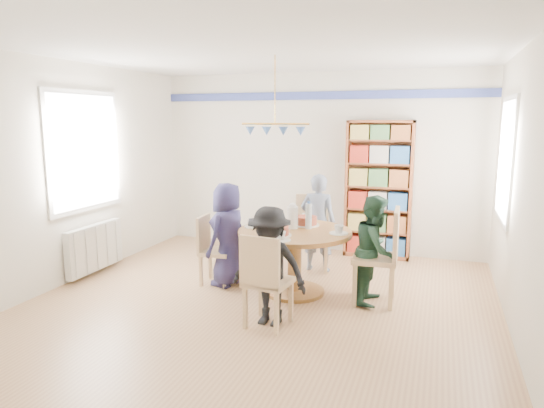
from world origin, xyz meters
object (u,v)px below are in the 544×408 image
at_px(dining_table, 295,247).
at_px(bookshelf, 379,191).
at_px(radiator, 95,247).
at_px(chair_near, 265,277).
at_px(chair_right, 384,252).
at_px(person_right, 375,249).
at_px(chair_left, 211,246).
at_px(chair_far, 312,228).
at_px(person_left, 228,234).
at_px(person_far, 318,223).
at_px(person_near, 270,266).

height_order(dining_table, bookshelf, bookshelf).
distance_m(radiator, chair_near, 2.82).
height_order(chair_right, person_right, person_right).
bearing_deg(bookshelf, radiator, -148.86).
bearing_deg(chair_left, radiator, -174.30).
distance_m(chair_far, person_left, 1.27).
relative_size(person_far, bookshelf, 0.66).
xyz_separation_m(person_right, bookshelf, (-0.21, 1.85, 0.38)).
height_order(radiator, person_right, person_right).
xyz_separation_m(person_right, person_near, (-0.89, -0.94, -0.01)).
bearing_deg(person_right, chair_right, -96.36).
xyz_separation_m(person_near, bookshelf, (0.69, 2.80, 0.39)).
bearing_deg(person_near, person_right, 51.72).
xyz_separation_m(chair_far, person_near, (0.08, -1.93, 0.04)).
bearing_deg(person_right, radiator, 96.04).
distance_m(radiator, chair_left, 1.62).
bearing_deg(chair_right, person_far, 136.04).
bearing_deg(chair_near, dining_table, 90.41).
distance_m(dining_table, chair_left, 1.07).
bearing_deg(person_right, dining_table, 94.57).
relative_size(chair_left, person_far, 0.65).
height_order(dining_table, chair_left, chair_left).
height_order(chair_left, chair_right, chair_right).
bearing_deg(chair_right, chair_near, -133.90).
height_order(dining_table, chair_far, chair_far).
height_order(chair_left, person_left, person_left).
relative_size(dining_table, chair_near, 1.39).
distance_m(chair_left, bookshelf, 2.63).
xyz_separation_m(chair_near, person_left, (-0.86, 1.04, 0.11)).
height_order(person_far, bookshelf, bookshelf).
bearing_deg(radiator, dining_table, 3.49).
relative_size(chair_left, chair_near, 0.91).
distance_m(person_left, bookshelf, 2.45).
distance_m(person_right, person_near, 1.30).
xyz_separation_m(chair_far, chair_near, (0.06, -2.04, -0.04)).
bearing_deg(chair_near, person_near, 82.71).
height_order(radiator, chair_right, chair_right).
relative_size(person_left, person_far, 0.96).
relative_size(dining_table, chair_left, 1.54).
bearing_deg(person_near, chair_left, 144.94).
bearing_deg(chair_near, radiator, 162.16).
distance_m(chair_left, person_left, 0.27).
xyz_separation_m(radiator, chair_right, (3.67, 0.17, 0.23)).
bearing_deg(dining_table, chair_left, -179.87).
relative_size(dining_table, person_far, 1.00).
bearing_deg(chair_left, person_left, 5.40).
height_order(chair_near, bookshelf, bookshelf).
distance_m(chair_near, person_left, 1.35).
height_order(dining_table, person_left, person_left).
distance_m(dining_table, chair_right, 1.00).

